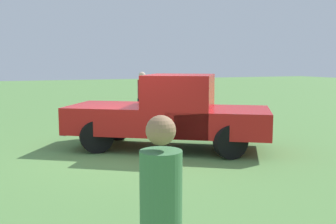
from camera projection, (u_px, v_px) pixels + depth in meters
ground_plane at (137, 156)px, 8.72m from camera, size 80.00×80.00×0.00m
pickup_truck at (173, 111)px, 9.36m from camera, size 5.05×4.19×1.81m
person_bystander at (142, 94)px, 13.35m from camera, size 0.39×0.39×1.78m
person_visitor at (161, 213)px, 2.90m from camera, size 0.45×0.45×1.71m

